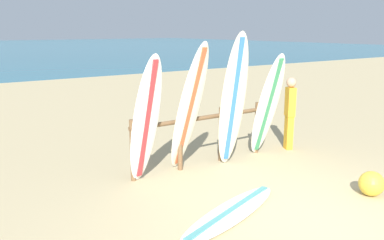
{
  "coord_description": "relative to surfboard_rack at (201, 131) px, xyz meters",
  "views": [
    {
      "loc": [
        -4.1,
        -2.98,
        2.51
      ],
      "look_at": [
        0.26,
        3.25,
        0.82
      ],
      "focal_mm": 38.23,
      "sensor_mm": 36.0,
      "label": 1
    }
  ],
  "objects": [
    {
      "name": "ground_plane",
      "position": [
        -0.26,
        -2.95,
        -0.66
      ],
      "size": [
        120.0,
        120.0,
        0.0
      ],
      "primitive_type": "plane",
      "color": "tan"
    },
    {
      "name": "surfboard_rack",
      "position": [
        0.0,
        0.0,
        0.0
      ],
      "size": [
        2.94,
        0.09,
        1.06
      ],
      "color": "brown",
      "rests_on": "ground"
    },
    {
      "name": "surfboard_leaning_far_left",
      "position": [
        -1.3,
        -0.27,
        0.42
      ],
      "size": [
        0.65,
        0.69,
        2.16
      ],
      "color": "white",
      "rests_on": "ground"
    },
    {
      "name": "surfboard_leaning_left",
      "position": [
        -0.45,
        -0.25,
        0.51
      ],
      "size": [
        0.52,
        0.95,
        2.34
      ],
      "color": "silver",
      "rests_on": "ground"
    },
    {
      "name": "surfboard_leaning_center_left",
      "position": [
        0.38,
        -0.44,
        0.58
      ],
      "size": [
        0.6,
        0.72,
        2.49
      ],
      "color": "beige",
      "rests_on": "ground"
    },
    {
      "name": "surfboard_leaning_center",
      "position": [
        1.34,
        -0.36,
        0.38
      ],
      "size": [
        0.57,
        0.83,
        2.09
      ],
      "color": "white",
      "rests_on": "ground"
    },
    {
      "name": "surfboard_lying_on_sand",
      "position": [
        -0.91,
        -1.94,
        -0.63
      ],
      "size": [
        2.29,
        1.2,
        0.08
      ],
      "color": "white",
      "rests_on": "ground"
    },
    {
      "name": "beachgoer_standing",
      "position": [
        2.16,
        -0.21,
        0.18
      ],
      "size": [
        0.25,
        0.29,
        1.53
      ],
      "color": "gold",
      "rests_on": "ground"
    },
    {
      "name": "beach_ball",
      "position": [
        1.29,
        -2.67,
        -0.47
      ],
      "size": [
        0.39,
        0.39,
        0.39
      ],
      "primitive_type": "sphere",
      "color": "gold",
      "rests_on": "ground"
    }
  ]
}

